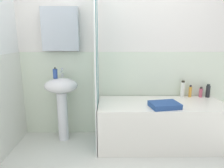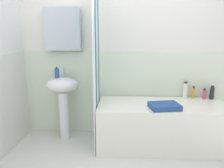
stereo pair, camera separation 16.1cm
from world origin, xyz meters
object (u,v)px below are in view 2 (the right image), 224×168
(soap_dispenser, at_px, (57,73))
(bathtub, at_px, (161,125))
(conditioner_bottle, at_px, (204,94))
(sink, at_px, (63,94))
(body_wash_bottle, at_px, (212,93))
(towel_folded, at_px, (164,106))
(shampoo_bottle, at_px, (185,90))
(lotion_bottle, at_px, (193,93))

(soap_dispenser, distance_m, bathtub, 1.53)
(conditioner_bottle, bearing_deg, sink, -176.58)
(body_wash_bottle, height_order, conditioner_bottle, body_wash_bottle)
(bathtub, height_order, towel_folded, towel_folded)
(body_wash_bottle, xyz_separation_m, conditioner_bottle, (-0.10, 0.00, -0.02))
(body_wash_bottle, xyz_separation_m, towel_folded, (-0.72, -0.42, -0.06))
(shampoo_bottle, bearing_deg, lotion_bottle, -5.25)
(shampoo_bottle, bearing_deg, sink, -175.25)
(soap_dispenser, bearing_deg, lotion_bottle, 4.19)
(body_wash_bottle, bearing_deg, towel_folded, -149.51)
(body_wash_bottle, bearing_deg, sink, -176.83)
(shampoo_bottle, bearing_deg, body_wash_bottle, -4.41)
(bathtub, relative_size, towel_folded, 4.77)
(sink, xyz_separation_m, conditioner_bottle, (1.93, 0.12, 0.00))
(soap_dispenser, bearing_deg, bathtub, -5.57)
(body_wash_bottle, height_order, towel_folded, body_wash_bottle)
(sink, height_order, lotion_bottle, sink)
(shampoo_bottle, bearing_deg, soap_dispenser, -175.23)
(soap_dispenser, height_order, towel_folded, soap_dispenser)
(sink, distance_m, soap_dispenser, 0.30)
(sink, bearing_deg, bathtub, -6.11)
(shampoo_bottle, bearing_deg, towel_folded, -129.34)
(bathtub, bearing_deg, lotion_bottle, 29.95)
(bathtub, bearing_deg, towel_folded, -92.88)
(conditioner_bottle, bearing_deg, towel_folded, -145.51)
(conditioner_bottle, height_order, lotion_bottle, lotion_bottle)
(sink, xyz_separation_m, body_wash_bottle, (2.03, 0.11, 0.02))
(towel_folded, bearing_deg, conditioner_bottle, 34.49)
(conditioner_bottle, height_order, shampoo_bottle, shampoo_bottle)
(towel_folded, bearing_deg, sink, 166.56)
(body_wash_bottle, bearing_deg, conditioner_bottle, 178.28)
(sink, relative_size, towel_folded, 2.56)
(soap_dispenser, height_order, bathtub, soap_dispenser)
(lotion_bottle, distance_m, towel_folded, 0.65)
(soap_dispenser, height_order, conditioner_bottle, soap_dispenser)
(sink, height_order, bathtub, sink)
(shampoo_bottle, height_order, towel_folded, shampoo_bottle)
(sink, distance_m, conditioner_bottle, 1.93)
(towel_folded, bearing_deg, shampoo_bottle, 50.66)
(lotion_bottle, bearing_deg, body_wash_bottle, -4.04)
(soap_dispenser, xyz_separation_m, conditioner_bottle, (1.99, 0.12, -0.30))
(bathtub, bearing_deg, conditioner_bottle, 22.64)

